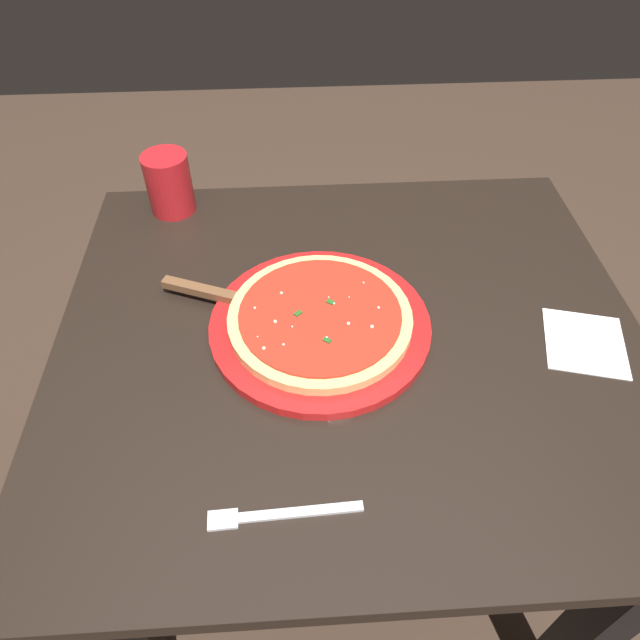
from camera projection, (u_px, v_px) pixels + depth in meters
name	position (u px, v px, depth m)	size (l,w,h in m)	color
ground_plane	(339.00, 529.00, 1.42)	(5.00, 5.00, 0.00)	#38281E
restaurant_table	(347.00, 386.00, 0.99)	(0.91, 0.82, 0.73)	black
serving_plate	(320.00, 325.00, 0.89)	(0.34, 0.34, 0.02)	red
pizza	(320.00, 318.00, 0.88)	(0.28, 0.28, 0.02)	#DBB26B
pizza_server	(223.00, 296.00, 0.92)	(0.22, 0.12, 0.01)	silver
cup_tall_drink	(169.00, 183.00, 1.08)	(0.09, 0.09, 0.11)	#B2191E
napkin_folded_right	(585.00, 343.00, 0.87)	(0.12, 0.13, 0.00)	white
fork	(276.00, 515.00, 0.68)	(0.19, 0.03, 0.00)	silver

